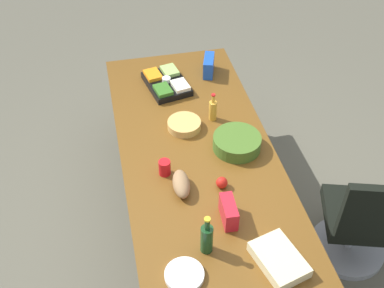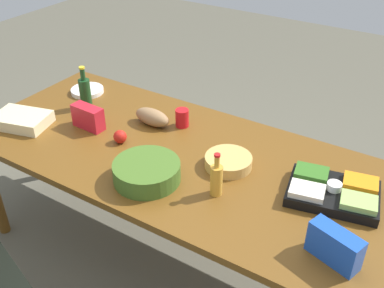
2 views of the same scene
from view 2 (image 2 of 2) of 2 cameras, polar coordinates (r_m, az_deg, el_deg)
The scene contains 14 objects.
ground_plane at distance 2.98m, azimuth -0.86°, elevation -14.15°, with size 10.00×10.00×0.00m, color #5C5949.
conference_table at distance 2.50m, azimuth -1.00°, elevation -2.73°, with size 2.55×1.08×0.79m.
dressing_bottle at distance 2.14m, azimuth 3.10°, elevation -4.43°, with size 0.07×0.07×0.23m.
veggie_tray at distance 2.25m, azimuth 17.42°, elevation -5.76°, with size 0.47×0.38×0.09m.
paper_plate_stack at distance 3.19m, azimuth -13.10°, elevation 6.59°, with size 0.22×0.22×0.03m, color white.
apple_red at distance 2.58m, azimuth -9.08°, elevation 0.92°, with size 0.08×0.08×0.08m, color red.
chip_bowl at distance 2.37m, azimuth 4.62°, elevation -2.23°, with size 0.25×0.25×0.06m, color tan.
bread_loaf at distance 2.73m, azimuth -5.06°, elevation 3.41°, with size 0.24×0.11×0.10m, color olive.
salad_bowl at distance 2.26m, azimuth -5.74°, elevation -3.51°, with size 0.34×0.34×0.10m, color #426622.
chip_bag_red at distance 2.74m, azimuth -13.01°, elevation 3.32°, with size 0.20×0.08×0.14m, color red.
sheet_cake at distance 2.90m, azimuth -20.73°, elevation 2.87°, with size 0.32×0.22×0.07m, color beige.
red_solo_cup at distance 2.70m, azimuth -1.26°, elevation 3.32°, with size 0.08×0.08×0.11m, color red.
chip_bag_blue at distance 1.92m, azimuth 17.58°, elevation -12.18°, with size 0.22×0.08×0.15m, color blue.
wine_bottle at distance 2.96m, azimuth -13.36°, elevation 6.38°, with size 0.08×0.08×0.28m.
Camera 2 is at (-1.11, 1.69, 2.18)m, focal length 42.17 mm.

